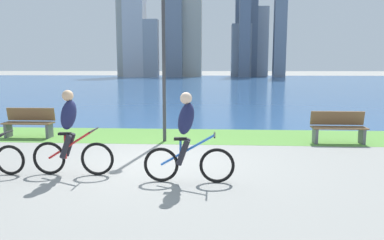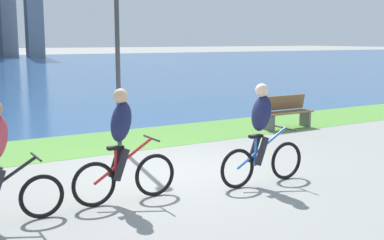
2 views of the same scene
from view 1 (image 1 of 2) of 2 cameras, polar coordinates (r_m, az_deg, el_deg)
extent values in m
plane|color=gray|center=(8.48, -5.71, -6.61)|extent=(300.00, 300.00, 0.00)
cube|color=#59933D|center=(11.68, -3.14, -2.43)|extent=(120.00, 2.56, 0.01)
cube|color=#2D568C|center=(49.02, 1.91, 5.76)|extent=(300.00, 72.55, 0.00)
torus|color=black|center=(7.00, 3.86, -7.00)|extent=(0.66, 0.06, 0.66)
torus|color=black|center=(7.07, -4.76, -6.85)|extent=(0.66, 0.06, 0.66)
cylinder|color=blue|center=(6.95, -0.68, -4.63)|extent=(1.02, 0.04, 0.62)
cylinder|color=blue|center=(6.97, -1.77, -5.01)|extent=(0.04, 0.04, 0.48)
cube|color=black|center=(6.92, -1.78, -2.91)|extent=(0.24, 0.10, 0.05)
cylinder|color=black|center=(6.87, 3.49, -2.31)|extent=(0.03, 0.52, 0.03)
ellipsoid|color=#1E234C|center=(6.84, -0.92, 0.20)|extent=(0.40, 0.36, 0.65)
sphere|color=beige|center=(6.80, -0.92, 3.37)|extent=(0.22, 0.22, 0.22)
cylinder|color=#26262D|center=(7.06, -1.27, -4.67)|extent=(0.27, 0.11, 0.49)
cylinder|color=#26262D|center=(6.87, -1.41, -5.04)|extent=(0.27, 0.11, 0.49)
torus|color=black|center=(7.69, -14.33, -5.81)|extent=(0.67, 0.06, 0.67)
torus|color=black|center=(8.05, -21.08, -5.49)|extent=(0.67, 0.06, 0.67)
cylinder|color=red|center=(7.80, -18.05, -3.56)|extent=(0.96, 0.04, 0.62)
cylinder|color=red|center=(7.86, -18.87, -3.89)|extent=(0.04, 0.04, 0.49)
cube|color=black|center=(7.81, -18.96, -2.00)|extent=(0.24, 0.10, 0.05)
cylinder|color=black|center=(7.59, -14.85, -1.50)|extent=(0.03, 0.52, 0.03)
ellipsoid|color=#1E234C|center=(7.71, -18.42, 0.76)|extent=(0.40, 0.36, 0.65)
sphere|color=#D8AD84|center=(7.68, -18.55, 3.57)|extent=(0.22, 0.22, 0.22)
cylinder|color=#26262D|center=(7.92, -18.28, -3.59)|extent=(0.27, 0.11, 0.49)
cylinder|color=#26262D|center=(7.74, -18.82, -3.89)|extent=(0.27, 0.11, 0.49)
torus|color=black|center=(8.33, -26.16, -5.53)|extent=(0.61, 0.06, 0.61)
cylinder|color=black|center=(8.25, -26.71, -1.75)|extent=(0.03, 0.52, 0.03)
cube|color=brown|center=(12.38, -23.84, -0.43)|extent=(1.50, 0.45, 0.04)
cube|color=brown|center=(12.52, -23.50, 0.84)|extent=(1.50, 0.11, 0.40)
cube|color=#595960|center=(12.13, -21.04, -1.52)|extent=(0.08, 0.37, 0.45)
cube|color=#595960|center=(12.72, -26.38, -1.40)|extent=(0.08, 0.37, 0.45)
cube|color=brown|center=(11.26, 21.63, -1.11)|extent=(1.50, 0.45, 0.04)
cube|color=brown|center=(11.41, 21.40, 0.29)|extent=(1.50, 0.11, 0.40)
cube|color=#595960|center=(11.51, 24.65, -2.22)|extent=(0.08, 0.37, 0.45)
cube|color=#595960|center=(11.11, 18.38, -2.24)|extent=(0.08, 0.37, 0.45)
cylinder|color=#38383D|center=(10.67, -4.34, 7.60)|extent=(0.10, 0.10, 4.10)
cube|color=#ADA899|center=(77.11, -10.19, 14.79)|extent=(3.28, 2.10, 22.10)
cube|color=#B7B7BC|center=(75.89, -8.83, 14.93)|extent=(3.96, 4.45, 22.11)
cube|color=#8C939E|center=(73.74, -6.63, 10.84)|extent=(3.66, 2.02, 11.00)
cube|color=slate|center=(74.99, -2.71, 12.31)|extent=(3.19, 3.94, 14.83)
cube|color=#ADA899|center=(76.67, 0.01, 14.11)|extent=(3.85, 3.43, 19.85)
cube|color=#8C939E|center=(77.99, 7.54, 10.51)|extent=(3.99, 3.39, 10.54)
cube|color=slate|center=(74.08, 8.06, 12.83)|extent=(2.04, 2.58, 16.24)
cube|color=slate|center=(79.27, 8.36, 15.45)|extent=(4.48, 2.34, 24.30)
cube|color=#8C939E|center=(80.22, 9.88, 11.68)|extent=(4.47, 3.94, 14.12)
cube|color=slate|center=(76.24, 13.49, 16.69)|extent=(2.29, 2.02, 27.15)
camera|label=2|loc=(5.72, -82.80, 3.34)|focal=46.49mm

